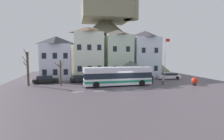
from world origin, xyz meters
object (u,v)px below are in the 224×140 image
Objects in this scene: harbour_buoy at (194,81)px; townhouse_00 at (56,58)px; bare_tree_00 at (28,68)px; parked_car_00 at (46,79)px; pedestrian_00 at (152,79)px; townhouse_01 at (88,53)px; transit_bus at (118,76)px; pedestrian_01 at (163,79)px; parked_car_01 at (137,77)px; parked_car_02 at (169,76)px; townhouse_03 at (145,54)px; bus_shelter at (131,65)px; parked_car_03 at (81,79)px; flagpole at (165,57)px; public_bench at (127,78)px; townhouse_02 at (118,54)px; bare_tree_01 at (61,72)px; hilltop_castle at (106,42)px.

townhouse_00 is at bearing 151.49° from harbour_buoy.
parked_car_00 is at bearing 44.82° from bare_tree_00.
parked_car_00 is 18.97m from pedestrian_00.
townhouse_00 is 0.81× the size of townhouse_01.
bare_tree_00 is at bearing 165.87° from transit_bus.
pedestrian_01 reaches higher than parked_car_00.
parked_car_01 is 6.92m from parked_car_02.
bus_shelter is (-5.49, -6.63, -2.03)m from townhouse_03.
parked_car_03 is 0.67× the size of bare_tree_00.
townhouse_03 is at bearing 17.14° from bare_tree_00.
bare_tree_00 is (-23.24, -7.17, -2.30)m from townhouse_03.
flagpole is (10.45, 3.77, 3.14)m from transit_bus.
bus_shelter is 3.40m from public_bench.
townhouse_01 is 1.83× the size of bare_tree_00.
townhouse_00 is at bearing -6.13° from parked_car_02.
transit_bus is 6.38m from pedestrian_00.
flagpole is 24.89m from bare_tree_00.
townhouse_02 is at bearing 13.94° from parked_car_00.
harbour_buoy is at bearing -73.48° from townhouse_03.
townhouse_00 reaches higher than bare_tree_00.
parked_car_02 is at bearing -11.69° from townhouse_00.
townhouse_02 is at bearing 122.83° from parked_car_01.
parked_car_02 is 0.58× the size of flagpole.
public_bench is at bearing 139.67° from harbour_buoy.
flagpole is at bearing 37.62° from pedestrian_00.
bus_shelter is 2.45× the size of pedestrian_01.
bare_tree_01 is (-12.42, -3.53, 1.75)m from public_bench.
public_bench is (-2.16, -0.17, -0.19)m from parked_car_01.
pedestrian_00 is 0.19× the size of flagpole.
parked_car_02 is at bearing -53.32° from townhouse_03.
public_bench is 12.21m from harbour_buoy.
parked_car_03 is (-5.80, 5.11, -0.89)m from transit_bus.
pedestrian_00 is at bearing -83.82° from hilltop_castle.
townhouse_00 is 15.50m from bus_shelter.
townhouse_02 is 1.28× the size of flagpole.
harbour_buoy is at bearing -11.90° from transit_bus.
flagpole is at bearing -76.36° from townhouse_03.
public_bench is at bearing 15.88° from bare_tree_01.
parked_car_01 reaches higher than parked_car_02.
townhouse_02 is (13.15, 0.18, 0.84)m from townhouse_00.
parked_car_01 is 11.25m from parked_car_03.
townhouse_01 is at bearing 108.61° from transit_bus.
parked_car_02 is (3.46, -4.65, -4.56)m from townhouse_03.
bus_shelter is 12.66m from bare_tree_01.
parked_car_01 is 0.97× the size of bare_tree_01.
townhouse_03 reaches higher than transit_bus.
bus_shelter reaches higher than pedestrian_00.
pedestrian_00 is at bearing -59.21° from public_bench.
flagpole reaches higher than harbour_buoy.
pedestrian_01 is at bearing -81.61° from hilltop_castle.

